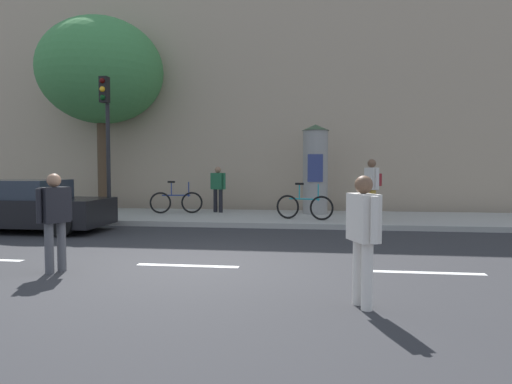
# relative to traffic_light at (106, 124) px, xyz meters

# --- Properties ---
(ground_plane) EXTENTS (80.00, 80.00, 0.00)m
(ground_plane) POSITION_rel_traffic_light_xyz_m (3.95, -5.24, -2.97)
(ground_plane) COLOR #2B2B2D
(sidewalk_curb) EXTENTS (36.00, 4.00, 0.15)m
(sidewalk_curb) POSITION_rel_traffic_light_xyz_m (3.95, 1.76, -2.90)
(sidewalk_curb) COLOR #9E9B93
(sidewalk_curb) RESTS_ON ground_plane
(lane_markings) EXTENTS (25.80, 0.16, 0.01)m
(lane_markings) POSITION_rel_traffic_light_xyz_m (3.95, -5.24, -2.97)
(lane_markings) COLOR silver
(lane_markings) RESTS_ON ground_plane
(building_backdrop) EXTENTS (36.00, 5.00, 9.65)m
(building_backdrop) POSITION_rel_traffic_light_xyz_m (3.95, 6.76, 1.85)
(building_backdrop) COLOR tan
(building_backdrop) RESTS_ON ground_plane
(traffic_light) EXTENTS (0.24, 0.45, 4.18)m
(traffic_light) POSITION_rel_traffic_light_xyz_m (0.00, 0.00, 0.00)
(traffic_light) COLOR black
(traffic_light) RESTS_ON sidewalk_curb
(poster_column) EXTENTS (0.91, 0.91, 2.97)m
(poster_column) POSITION_rel_traffic_light_xyz_m (6.08, 2.66, -1.31)
(poster_column) COLOR gray
(poster_column) RESTS_ON sidewalk_curb
(street_tree) EXTENTS (4.48, 4.48, 6.96)m
(street_tree) POSITION_rel_traffic_light_xyz_m (-1.69, 3.21, 2.22)
(street_tree) COLOR #4C3826
(street_tree) RESTS_ON sidewalk_curb
(pedestrian_with_backpack) EXTENTS (0.50, 0.56, 1.61)m
(pedestrian_with_backpack) POSITION_rel_traffic_light_xyz_m (1.94, -5.98, -2.01)
(pedestrian_with_backpack) COLOR #4C4C51
(pedestrian_with_backpack) RESTS_ON ground_plane
(pedestrian_in_red_top) EXTENTS (0.39, 0.63, 1.61)m
(pedestrian_in_red_top) POSITION_rel_traffic_light_xyz_m (6.73, -7.25, -2.02)
(pedestrian_in_red_top) COLOR silver
(pedestrian_in_red_top) RESTS_ON ground_plane
(pedestrian_tallest) EXTENTS (0.58, 0.50, 1.57)m
(pedestrian_tallest) POSITION_rel_traffic_light_xyz_m (2.77, 2.66, -1.88)
(pedestrian_tallest) COLOR black
(pedestrian_tallest) RESTS_ON sidewalk_curb
(pedestrian_in_dark_shirt) EXTENTS (0.50, 0.50, 1.79)m
(pedestrian_in_dark_shirt) POSITION_rel_traffic_light_xyz_m (7.73, 0.81, -1.76)
(pedestrian_in_dark_shirt) COLOR #B78C33
(pedestrian_in_dark_shirt) RESTS_ON sidewalk_curb
(bicycle_leaning) EXTENTS (1.72, 0.54, 1.09)m
(bicycle_leaning) POSITION_rel_traffic_light_xyz_m (5.78, 0.84, -2.43)
(bicycle_leaning) COLOR black
(bicycle_leaning) RESTS_ON sidewalk_curb
(bicycle_upright) EXTENTS (1.74, 0.45, 1.09)m
(bicycle_upright) POSITION_rel_traffic_light_xyz_m (1.44, 2.10, -2.43)
(bicycle_upright) COLOR black
(bicycle_upright) RESTS_ON sidewalk_curb
(parked_car_red) EXTENTS (4.58, 1.90, 1.37)m
(parked_car_red) POSITION_rel_traffic_light_xyz_m (-1.69, -1.63, -2.30)
(parked_car_red) COLOR black
(parked_car_red) RESTS_ON ground_plane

